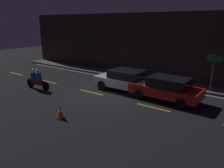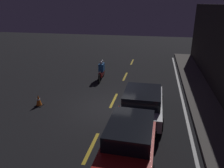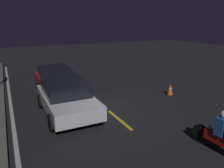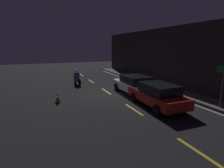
{
  "view_description": "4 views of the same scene",
  "coord_description": "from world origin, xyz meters",
  "px_view_note": "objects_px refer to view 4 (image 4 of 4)",
  "views": [
    {
      "loc": [
        8.28,
        -10.25,
        4.51
      ],
      "look_at": [
        0.66,
        0.08,
        0.84
      ],
      "focal_mm": 35.0,
      "sensor_mm": 36.0,
      "label": 1
    },
    {
      "loc": [
        10.31,
        2.24,
        5.29
      ],
      "look_at": [
        -0.88,
        -0.08,
        1.05
      ],
      "focal_mm": 35.0,
      "sensor_mm": 36.0,
      "label": 2
    },
    {
      "loc": [
        -8.15,
        3.88,
        3.89
      ],
      "look_at": [
        0.41,
        -0.36,
        1.1
      ],
      "focal_mm": 35.0,
      "sensor_mm": 36.0,
      "label": 3
    },
    {
      "loc": [
        11.79,
        -4.78,
        3.54
      ],
      "look_at": [
        0.22,
        0.0,
        0.84
      ],
      "focal_mm": 28.0,
      "sensor_mm": 36.0,
      "label": 4
    }
  ],
  "objects_px": {
    "taxi_red": "(157,94)",
    "motorcycle": "(77,78)",
    "sedan_white": "(135,84)",
    "shop_sign": "(223,78)",
    "traffic_cone_near": "(58,98)"
  },
  "relations": [
    {
      "from": "traffic_cone_near",
      "to": "motorcycle",
      "type": "bearing_deg",
      "value": 155.67
    },
    {
      "from": "sedan_white",
      "to": "taxi_red",
      "type": "bearing_deg",
      "value": 176.22
    },
    {
      "from": "sedan_white",
      "to": "taxi_red",
      "type": "relative_size",
      "value": 0.96
    },
    {
      "from": "motorcycle",
      "to": "traffic_cone_near",
      "type": "distance_m",
      "value": 5.53
    },
    {
      "from": "traffic_cone_near",
      "to": "shop_sign",
      "type": "xyz_separation_m",
      "value": [
        4.88,
        8.46,
        1.51
      ]
    },
    {
      "from": "motorcycle",
      "to": "traffic_cone_near",
      "type": "relative_size",
      "value": 3.45
    },
    {
      "from": "taxi_red",
      "to": "shop_sign",
      "type": "bearing_deg",
      "value": -119.49
    },
    {
      "from": "taxi_red",
      "to": "shop_sign",
      "type": "xyz_separation_m",
      "value": [
        1.8,
        3.04,
        1.08
      ]
    },
    {
      "from": "taxi_red",
      "to": "sedan_white",
      "type": "bearing_deg",
      "value": -2.7
    },
    {
      "from": "sedan_white",
      "to": "shop_sign",
      "type": "relative_size",
      "value": 1.67
    },
    {
      "from": "traffic_cone_near",
      "to": "shop_sign",
      "type": "distance_m",
      "value": 9.88
    },
    {
      "from": "sedan_white",
      "to": "shop_sign",
      "type": "bearing_deg",
      "value": -149.36
    },
    {
      "from": "taxi_red",
      "to": "motorcycle",
      "type": "relative_size",
      "value": 1.89
    },
    {
      "from": "sedan_white",
      "to": "traffic_cone_near",
      "type": "bearing_deg",
      "value": 89.41
    },
    {
      "from": "motorcycle",
      "to": "taxi_red",
      "type": "bearing_deg",
      "value": 17.27
    }
  ]
}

